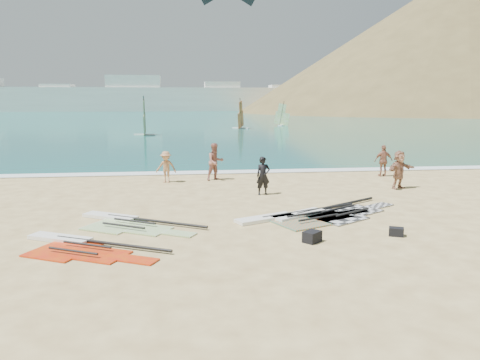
{
  "coord_description": "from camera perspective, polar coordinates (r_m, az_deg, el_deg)",
  "views": [
    {
      "loc": [
        -3.61,
        -14.71,
        4.28
      ],
      "look_at": [
        -1.35,
        4.0,
        1.0
      ],
      "focal_mm": 35.0,
      "sensor_mm": 36.0,
      "label": 1
    }
  ],
  "objects": [
    {
      "name": "rig_grey",
      "position": [
        17.92,
        10.75,
        -3.96
      ],
      "size": [
        5.44,
        3.95,
        0.2
      ],
      "rotation": [
        0.0,
        0.0,
        0.56
      ],
      "color": "black",
      "rests_on": "ground"
    },
    {
      "name": "ground",
      "position": [
        15.74,
        6.69,
        -5.98
      ],
      "size": [
        300.0,
        300.0,
        0.0
      ],
      "primitive_type": "plane",
      "color": "#DBC580",
      "rests_on": "ground"
    },
    {
      "name": "beachgoer_back",
      "position": [
        27.22,
        17.09,
        2.26
      ],
      "size": [
        1.04,
        0.46,
        1.76
      ],
      "primitive_type": "imported",
      "rotation": [
        0.0,
        0.0,
        3.11
      ],
      "color": "#975E48",
      "rests_on": "ground"
    },
    {
      "name": "rig_orange",
      "position": [
        17.02,
        6.85,
        -4.59
      ],
      "size": [
        5.36,
        3.4,
        0.2
      ],
      "rotation": [
        0.0,
        0.0,
        0.42
      ],
      "color": "orange",
      "rests_on": "ground"
    },
    {
      "name": "person_wetsuit",
      "position": [
        21.02,
        2.84,
        0.51
      ],
      "size": [
        0.67,
        0.48,
        1.73
      ],
      "primitive_type": "imported",
      "rotation": [
        0.0,
        0.0,
        0.1
      ],
      "color": "black",
      "rests_on": "ground"
    },
    {
      "name": "gear_bag_near",
      "position": [
        14.4,
        8.78,
        -6.84
      ],
      "size": [
        0.66,
        0.64,
        0.34
      ],
      "primitive_type": "cube",
      "rotation": [
        0.0,
        0.0,
        0.71
      ],
      "color": "black",
      "rests_on": "ground"
    },
    {
      "name": "far_town",
      "position": [
        165.15,
        -11.27,
        9.77
      ],
      "size": [
        160.0,
        8.0,
        12.0
      ],
      "color": "white",
      "rests_on": "ground"
    },
    {
      "name": "beachgoer_right",
      "position": [
        23.69,
        18.82,
        1.2
      ],
      "size": [
        1.78,
        1.23,
        1.85
      ],
      "primitive_type": "imported",
      "rotation": [
        0.0,
        0.0,
        0.45
      ],
      "color": "#A06E54",
      "rests_on": "ground"
    },
    {
      "name": "gear_bag_far",
      "position": [
        15.67,
        18.51,
        -6.0
      ],
      "size": [
        0.54,
        0.47,
        0.27
      ],
      "primitive_type": "cube",
      "rotation": [
        0.0,
        0.0,
        -0.43
      ],
      "color": "black",
      "rests_on": "ground"
    },
    {
      "name": "headland_main",
      "position": [
        169.74,
        24.81,
        7.54
      ],
      "size": [
        143.0,
        143.0,
        45.0
      ],
      "primitive_type": "cone",
      "color": "olive",
      "rests_on": "ground"
    },
    {
      "name": "rig_green",
      "position": [
        16.73,
        -13.76,
        -5.07
      ],
      "size": [
        4.5,
        3.62,
        0.2
      ],
      "rotation": [
        0.0,
        0.0,
        -0.52
      ],
      "color": "#6CA825",
      "rests_on": "ground"
    },
    {
      "name": "surf_line",
      "position": [
        27.58,
        0.72,
        0.95
      ],
      "size": [
        300.0,
        1.2,
        0.04
      ],
      "primitive_type": "cube",
      "color": "white",
      "rests_on": "ground"
    },
    {
      "name": "windsurfer_left",
      "position": [
        56.3,
        -11.55,
        6.69
      ],
      "size": [
        2.55,
        3.12,
        4.65
      ],
      "rotation": [
        0.0,
        0.0,
        0.0
      ],
      "color": "white",
      "rests_on": "ground"
    },
    {
      "name": "windsurfer_right",
      "position": [
        75.44,
        5.12,
        7.49
      ],
      "size": [
        2.33,
        2.19,
        3.94
      ],
      "rotation": [
        0.0,
        0.0,
        1.06
      ],
      "color": "white",
      "rests_on": "ground"
    },
    {
      "name": "beachgoer_left",
      "position": [
        24.82,
        -3.03,
        2.24
      ],
      "size": [
        1.18,
        1.07,
        1.98
      ],
      "primitive_type": "imported",
      "rotation": [
        0.0,
        0.0,
        0.41
      ],
      "color": "#9E6054",
      "rests_on": "ground"
    },
    {
      "name": "beachgoer_mid",
      "position": [
        24.39,
        -9.0,
        1.59
      ],
      "size": [
        1.16,
        0.83,
        1.63
      ],
      "primitive_type": "imported",
      "rotation": [
        0.0,
        0.0,
        -0.23
      ],
      "color": "#AA7850",
      "rests_on": "ground"
    },
    {
      "name": "windsurfer_centre",
      "position": [
        67.89,
        0.09,
        7.36
      ],
      "size": [
        2.5,
        2.74,
        4.43
      ],
      "rotation": [
        0.0,
        0.0,
        -0.41
      ],
      "color": "white",
      "rests_on": "ground"
    },
    {
      "name": "rig_red",
      "position": [
        14.54,
        -19.27,
        -7.62
      ],
      "size": [
        4.49,
        3.33,
        0.19
      ],
      "rotation": [
        0.0,
        0.0,
        -0.47
      ],
      "color": "red",
      "rests_on": "ground"
    },
    {
      "name": "sea",
      "position": [
        146.82,
        -5.54,
        8.17
      ],
      "size": [
        300.0,
        240.0,
        0.06
      ],
      "primitive_type": "cube",
      "color": "#0C4A54",
      "rests_on": "ground"
    }
  ]
}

